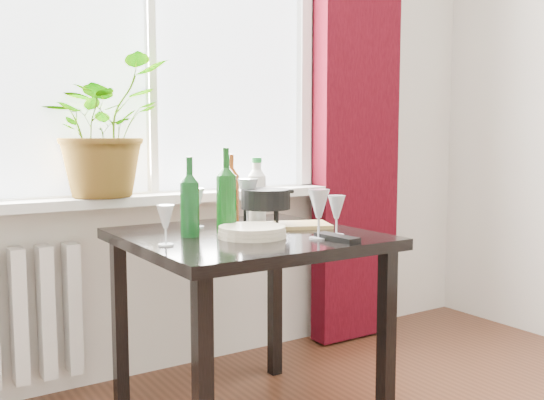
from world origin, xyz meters
TOP-DOWN VIEW (x-y plane):
  - window at (0.00, 2.22)m, footprint 1.72×0.08m
  - windowsill at (0.00, 2.15)m, footprint 1.72×0.20m
  - curtain at (1.12, 2.12)m, footprint 0.50×0.12m
  - table at (0.10, 1.55)m, footprint 0.85×0.85m
  - potted_plant at (-0.24, 2.14)m, footprint 0.69×0.67m
  - wine_bottle_left at (-0.11, 1.60)m, footprint 0.07×0.07m
  - wine_bottle_right at (0.04, 1.59)m, footprint 0.09×0.09m
  - bottle_amber at (0.19, 1.83)m, footprint 0.09×0.09m
  - cleaning_bottle at (0.31, 1.82)m, footprint 0.10×0.10m
  - wineglass_front_right at (0.25, 1.30)m, footprint 0.08×0.08m
  - wineglass_far_right at (0.34, 1.32)m, footprint 0.08×0.08m
  - wineglass_back_center at (0.20, 1.71)m, footprint 0.10×0.10m
  - wineglass_back_left at (0.00, 1.77)m, footprint 0.09×0.09m
  - wineglass_front_left at (-0.25, 1.47)m, footprint 0.07×0.07m
  - plate_stack at (0.07, 1.46)m, footprint 0.27×0.27m
  - fondue_pot at (0.24, 1.64)m, footprint 0.26×0.23m
  - tv_remote at (0.28, 1.24)m, footprint 0.06×0.19m
  - cutting_board at (0.34, 1.58)m, footprint 0.32×0.26m

SIDE VIEW (x-z plane):
  - table at x=0.10m, z-range 0.28..1.02m
  - cutting_board at x=0.34m, z-range 0.74..0.75m
  - tv_remote at x=0.28m, z-range 0.74..0.76m
  - plate_stack at x=0.07m, z-range 0.74..0.78m
  - wineglass_front_left at x=-0.25m, z-range 0.74..0.88m
  - wineglass_far_right at x=0.34m, z-range 0.74..0.89m
  - fondue_pot at x=0.24m, z-range 0.74..0.89m
  - wineglass_back_left at x=0.00m, z-range 0.74..0.90m
  - windowsill at x=0.00m, z-range 0.80..0.84m
  - wineglass_front_right at x=0.25m, z-range 0.74..0.92m
  - wineglass_back_center at x=0.20m, z-range 0.74..0.94m
  - cleaning_bottle at x=0.31m, z-range 0.74..1.01m
  - wine_bottle_left at x=-0.11m, z-range 0.74..1.03m
  - bottle_amber at x=0.19m, z-range 0.74..1.03m
  - wine_bottle_right at x=0.04m, z-range 0.74..1.06m
  - potted_plant at x=-0.24m, z-range 0.84..1.43m
  - curtain at x=1.12m, z-range 0.01..2.58m
  - window at x=0.00m, z-range 0.79..2.41m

